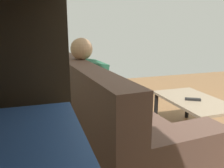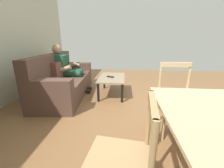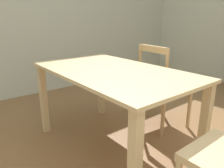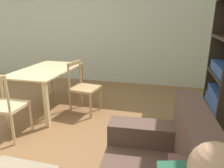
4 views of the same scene
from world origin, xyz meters
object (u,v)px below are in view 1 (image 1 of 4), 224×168
object	(u,v)px
tv_remote	(193,99)
couch	(105,122)
person_lounging	(101,92)
coffee_table	(194,104)

from	to	relation	value
tv_remote	couch	bearing A→B (deg)	-53.73
person_lounging	couch	bearing A→B (deg)	174.62
person_lounging	tv_remote	world-z (taller)	person_lounging
couch	coffee_table	size ratio (longest dim) A/B	2.23
tv_remote	person_lounging	bearing A→B (deg)	-65.60
tv_remote	coffee_table	bearing A→B (deg)	156.60
couch	coffee_table	world-z (taller)	couch
couch	person_lounging	distance (m)	0.32
coffee_table	tv_remote	distance (m)	0.08
person_lounging	coffee_table	bearing A→B (deg)	-94.96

